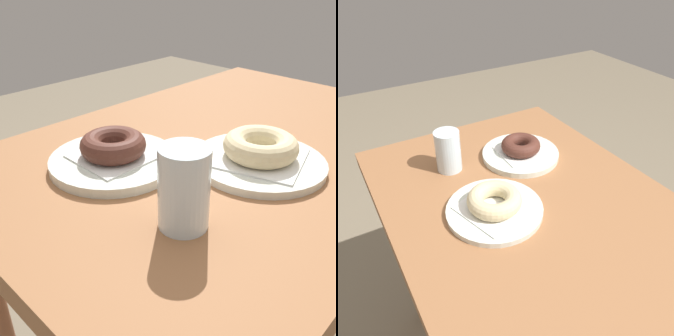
{
  "view_description": "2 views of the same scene",
  "coord_description": "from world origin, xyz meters",
  "views": [
    {
      "loc": [
        0.58,
        0.39,
        1.08
      ],
      "look_at": [
        0.2,
        0.02,
        0.8
      ],
      "focal_mm": 42.26,
      "sensor_mm": 36.0,
      "label": 1
    },
    {
      "loc": [
        -0.46,
        0.36,
        1.29
      ],
      "look_at": [
        0.15,
        0.01,
        0.81
      ],
      "focal_mm": 36.32,
      "sensor_mm": 36.0,
      "label": 2
    }
  ],
  "objects": [
    {
      "name": "table",
      "position": [
        0.0,
        0.0,
        0.67
      ],
      "size": [
        0.95,
        0.64,
        0.77
      ],
      "color": "#94613B",
      "rests_on": "ground_plane"
    },
    {
      "name": "plate_chocolate_ring",
      "position": [
        0.22,
        -0.08,
        0.78
      ],
      "size": [
        0.21,
        0.21,
        0.02
      ],
      "primitive_type": "cylinder",
      "color": "silver",
      "rests_on": "table"
    },
    {
      "name": "napkin_chocolate_ring",
      "position": [
        0.22,
        -0.08,
        0.79
      ],
      "size": [
        0.12,
        0.12,
        0.0
      ],
      "primitive_type": "cube",
      "rotation": [
        0.0,
        0.0,
        -0.01
      ],
      "color": "white",
      "rests_on": "plate_chocolate_ring"
    },
    {
      "name": "donut_chocolate_ring",
      "position": [
        0.22,
        -0.08,
        0.81
      ],
      "size": [
        0.11,
        0.11,
        0.04
      ],
      "primitive_type": "torus",
      "color": "#4E281F",
      "rests_on": "napkin_chocolate_ring"
    },
    {
      "name": "plate_sugar_ring",
      "position": [
        0.05,
        0.09,
        0.78
      ],
      "size": [
        0.22,
        0.22,
        0.01
      ],
      "primitive_type": "cylinder",
      "color": "silver",
      "rests_on": "table"
    },
    {
      "name": "napkin_sugar_ring",
      "position": [
        0.05,
        0.09,
        0.79
      ],
      "size": [
        0.17,
        0.17,
        0.0
      ],
      "primitive_type": "cube",
      "rotation": [
        0.0,
        0.0,
        0.28
      ],
      "color": "white",
      "rests_on": "plate_sugar_ring"
    },
    {
      "name": "donut_sugar_ring",
      "position": [
        0.05,
        0.09,
        0.81
      ],
      "size": [
        0.12,
        0.12,
        0.04
      ],
      "primitive_type": "torus",
      "color": "beige",
      "rests_on": "napkin_sugar_ring"
    },
    {
      "name": "water_glass",
      "position": [
        0.27,
        0.11,
        0.83
      ],
      "size": [
        0.07,
        0.07,
        0.11
      ],
      "primitive_type": "cylinder",
      "color": "silver",
      "rests_on": "table"
    }
  ]
}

